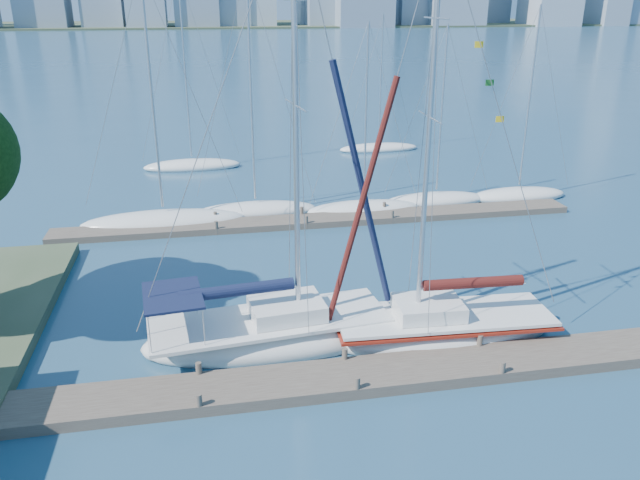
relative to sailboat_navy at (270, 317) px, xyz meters
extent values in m
plane|color=navy|center=(2.38, -2.98, -1.18)|extent=(700.00, 700.00, 0.00)
cube|color=#4A3F36|center=(2.38, -2.98, -0.98)|extent=(26.00, 2.00, 0.40)
cube|color=#4A3F36|center=(4.38, 13.02, -1.00)|extent=(30.00, 1.80, 0.36)
cube|color=#38472D|center=(2.38, 317.02, -1.18)|extent=(800.00, 100.00, 1.50)
ellipsoid|color=silver|center=(0.00, 0.00, -0.91)|extent=(9.68, 4.06, 1.65)
cube|color=silver|center=(0.00, 0.00, -0.14)|extent=(8.97, 3.74, 0.13)
cube|color=silver|center=(0.65, 0.07, 0.25)|extent=(2.84, 2.27, 0.61)
cylinder|color=silver|center=(1.09, 0.12, 6.95)|extent=(0.20, 0.20, 14.07)
cylinder|color=silver|center=(-1.13, -0.12, 1.13)|extent=(4.44, 0.58, 0.11)
cylinder|color=black|center=(-1.13, -0.12, 1.24)|extent=(4.12, 0.87, 0.44)
cube|color=black|center=(-3.37, -0.36, 1.35)|extent=(2.25, 2.81, 0.09)
ellipsoid|color=silver|center=(6.50, -0.69, -0.93)|extent=(8.87, 3.28, 1.53)
cube|color=silver|center=(6.50, -0.69, -0.21)|extent=(8.22, 3.02, 0.12)
cube|color=silver|center=(5.89, -0.66, 0.15)|extent=(2.54, 1.98, 0.56)
cylinder|color=silver|center=(5.48, -0.64, 6.58)|extent=(0.18, 0.18, 13.47)
cylinder|color=silver|center=(7.55, -0.74, 0.97)|extent=(4.14, 0.30, 0.10)
cylinder|color=#47120F|center=(7.55, -0.74, 1.07)|extent=(3.83, 0.59, 0.41)
cube|color=maroon|center=(6.50, -0.69, -0.38)|extent=(8.41, 3.15, 0.10)
ellipsoid|color=silver|center=(-4.52, 14.27, -0.95)|extent=(9.57, 5.28, 1.26)
cylinder|color=silver|center=(-4.52, 14.27, 6.21)|extent=(0.14, 0.14, 12.48)
ellipsoid|color=silver|center=(0.81, 15.40, -0.99)|extent=(7.62, 4.70, 1.07)
cylinder|color=silver|center=(0.81, 15.40, 6.23)|extent=(0.12, 0.12, 12.87)
ellipsoid|color=silver|center=(7.29, 14.51, -0.99)|extent=(7.19, 3.14, 1.04)
cylinder|color=silver|center=(7.29, 14.51, 4.78)|extent=(0.11, 0.11, 10.02)
ellipsoid|color=silver|center=(12.24, 15.45, -1.00)|extent=(6.76, 2.48, 1.01)
cylinder|color=silver|center=(12.24, 15.45, 4.66)|extent=(0.11, 0.11, 9.86)
ellipsoid|color=silver|center=(17.86, 15.41, -0.99)|extent=(6.64, 2.78, 1.05)
cylinder|color=silver|center=(17.86, 15.41, 5.21)|extent=(0.11, 0.11, 10.88)
ellipsoid|color=silver|center=(-2.99, 27.08, -0.98)|extent=(7.53, 3.21, 1.08)
cylinder|color=silver|center=(-2.99, 27.08, 6.30)|extent=(0.12, 0.12, 12.99)
ellipsoid|color=silver|center=(12.67, 30.41, -1.01)|extent=(7.06, 4.02, 0.94)
cylinder|color=silver|center=(12.67, 30.41, 4.75)|extent=(0.10, 0.10, 10.16)
camera|label=1|loc=(-1.90, -20.35, 10.90)|focal=35.00mm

